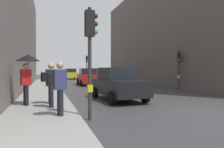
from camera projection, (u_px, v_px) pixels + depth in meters
ground_plane at (201, 111)px, 8.50m from camera, size 120.00×120.00×0.00m
sidewalk_kerb at (43, 96)px, 12.43m from camera, size 2.53×40.00×0.16m
building_facade_right at (191, 35)px, 25.72m from camera, size 12.00×27.72×11.70m
traffic_light_near_left at (90, 43)px, 6.92m from camera, size 0.43×0.25×3.69m
traffic_light_far_median at (87, 63)px, 30.06m from camera, size 0.25×0.43×3.63m
traffic_light_mid_street at (179, 62)px, 17.50m from camera, size 0.36×0.45×3.23m
car_red_sedan at (88, 77)px, 22.19m from camera, size 2.10×4.24×1.76m
car_dark_suv at (118, 84)px, 11.52m from camera, size 2.26×4.32×1.76m
car_yellow_taxi at (71, 74)px, 35.29m from camera, size 2.18×4.28×1.76m
pedestrian_with_umbrella at (27, 65)px, 8.89m from camera, size 1.00×1.00×2.14m
pedestrian_with_grey_backpack at (59, 85)px, 6.90m from camera, size 0.64×0.38×1.77m
pedestrian_with_black_backpack at (50, 81)px, 9.29m from camera, size 0.65×0.43×1.77m
pedestrian_in_dark_coat at (51, 83)px, 8.39m from camera, size 0.42×0.36×1.77m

